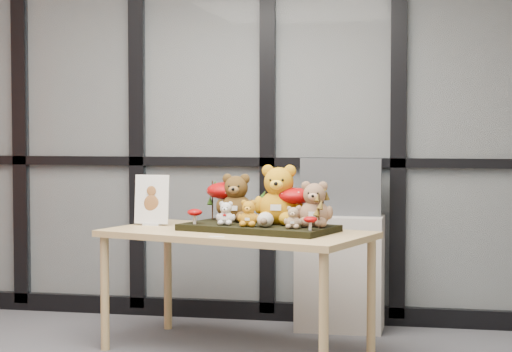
% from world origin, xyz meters
% --- Properties ---
extents(room_shell, '(5.00, 5.00, 5.00)m').
position_xyz_m(room_shell, '(0.00, 0.00, 1.68)').
color(room_shell, '#ACA9A2').
rests_on(room_shell, floor).
extents(glass_partition, '(4.90, 0.06, 2.78)m').
position_xyz_m(glass_partition, '(-0.00, 2.47, 1.42)').
color(glass_partition, '#2D383F').
rests_on(glass_partition, floor).
extents(display_table, '(1.63, 1.14, 0.69)m').
position_xyz_m(display_table, '(0.44, 1.57, 0.63)').
color(display_table, tan).
rests_on(display_table, floor).
extents(diorama_tray, '(0.94, 0.66, 0.04)m').
position_xyz_m(diorama_tray, '(0.57, 1.59, 0.71)').
color(diorama_tray, black).
rests_on(diorama_tray, display_table).
extents(bear_pooh_yellow, '(0.35, 0.33, 0.37)m').
position_xyz_m(bear_pooh_yellow, '(0.67, 1.64, 0.91)').
color(bear_pooh_yellow, orange).
rests_on(bear_pooh_yellow, diorama_tray).
extents(bear_brown_medium, '(0.29, 0.27, 0.31)m').
position_xyz_m(bear_brown_medium, '(0.40, 1.73, 0.88)').
color(bear_brown_medium, '#4F3514').
rests_on(bear_brown_medium, diorama_tray).
extents(bear_tan_back, '(0.26, 0.24, 0.28)m').
position_xyz_m(bear_tan_back, '(0.89, 1.54, 0.87)').
color(bear_tan_back, '#8D6648').
rests_on(bear_tan_back, diorama_tray).
extents(bear_small_yellow, '(0.15, 0.14, 0.16)m').
position_xyz_m(bear_small_yellow, '(0.53, 1.48, 0.81)').
color(bear_small_yellow, '#BC7A15').
rests_on(bear_small_yellow, diorama_tray).
extents(bear_white_bow, '(0.14, 0.13, 0.15)m').
position_xyz_m(bear_white_bow, '(0.39, 1.53, 0.80)').
color(bear_white_bow, silver).
rests_on(bear_white_bow, diorama_tray).
extents(bear_beige_small, '(0.12, 0.12, 0.13)m').
position_xyz_m(bear_beige_small, '(0.79, 1.42, 0.80)').
color(bear_beige_small, tan).
rests_on(bear_beige_small, diorama_tray).
extents(plush_cream_hedgehog, '(0.09, 0.08, 0.09)m').
position_xyz_m(plush_cream_hedgehog, '(0.63, 1.46, 0.77)').
color(plush_cream_hedgehog, beige).
rests_on(plush_cream_hedgehog, diorama_tray).
extents(mushroom_back_left, '(0.22, 0.22, 0.25)m').
position_xyz_m(mushroom_back_left, '(0.32, 1.80, 0.85)').
color(mushroom_back_left, '#8F0406').
rests_on(mushroom_back_left, diorama_tray).
extents(mushroom_back_right, '(0.21, 0.21, 0.23)m').
position_xyz_m(mushroom_back_right, '(0.77, 1.63, 0.84)').
color(mushroom_back_right, '#8F0406').
rests_on(mushroom_back_right, diorama_tray).
extents(mushroom_front_left, '(0.09, 0.09, 0.09)m').
position_xyz_m(mushroom_front_left, '(0.20, 1.55, 0.78)').
color(mushroom_front_left, '#8F0406').
rests_on(mushroom_front_left, diorama_tray).
extents(mushroom_front_right, '(0.07, 0.07, 0.08)m').
position_xyz_m(mushroom_front_right, '(0.89, 1.36, 0.77)').
color(mushroom_front_right, '#8F0406').
rests_on(mushroom_front_right, diorama_tray).
extents(sprig_green_far_left, '(0.05, 0.05, 0.23)m').
position_xyz_m(sprig_green_far_left, '(0.24, 1.80, 0.85)').
color(sprig_green_far_left, '#133B0D').
rests_on(sprig_green_far_left, diorama_tray).
extents(sprig_green_mid_left, '(0.05, 0.05, 0.25)m').
position_xyz_m(sprig_green_mid_left, '(0.36, 1.81, 0.85)').
color(sprig_green_mid_left, '#133B0D').
rests_on(sprig_green_mid_left, diorama_tray).
extents(sprig_dry_far_right, '(0.05, 0.05, 0.25)m').
position_xyz_m(sprig_dry_far_right, '(0.93, 1.57, 0.85)').
color(sprig_dry_far_right, brown).
rests_on(sprig_dry_far_right, diorama_tray).
extents(sprig_dry_mid_right, '(0.05, 0.05, 0.19)m').
position_xyz_m(sprig_dry_mid_right, '(0.93, 1.45, 0.82)').
color(sprig_dry_mid_right, brown).
rests_on(sprig_dry_mid_right, diorama_tray).
extents(sprig_green_centre, '(0.05, 0.05, 0.18)m').
position_xyz_m(sprig_green_centre, '(0.57, 1.76, 0.82)').
color(sprig_green_centre, '#133B0D').
rests_on(sprig_green_centre, diorama_tray).
extents(sign_holder, '(0.21, 0.06, 0.30)m').
position_xyz_m(sign_holder, '(-0.12, 1.76, 0.83)').
color(sign_holder, silver).
rests_on(sign_holder, display_table).
extents(label_card, '(0.08, 0.03, 0.00)m').
position_xyz_m(label_card, '(0.40, 1.27, 0.69)').
color(label_card, white).
rests_on(label_card, display_table).
extents(cabinet, '(0.54, 0.32, 0.72)m').
position_xyz_m(cabinet, '(0.95, 2.27, 0.36)').
color(cabinet, '#AEA69B').
rests_on(cabinet, floor).
extents(monitor, '(0.51, 0.05, 0.36)m').
position_xyz_m(monitor, '(0.95, 2.29, 0.90)').
color(monitor, '#4E5156').
rests_on(monitor, cabinet).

